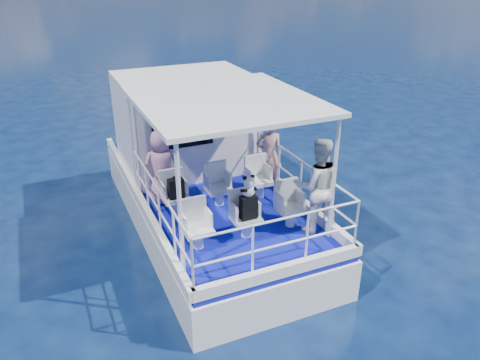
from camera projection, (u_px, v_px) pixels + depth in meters
name	position (u px, v px, depth m)	size (l,w,h in m)	color
ground	(224.00, 247.00, 9.64)	(2000.00, 2000.00, 0.00)	#071436
hull	(207.00, 224.00, 10.47)	(3.00, 7.00, 1.60)	white
deck	(206.00, 190.00, 10.11)	(2.90, 6.90, 0.10)	#0A0E8C
cabin	(185.00, 122.00, 10.69)	(2.85, 2.00, 2.20)	white
canopy	(225.00, 101.00, 8.14)	(3.00, 3.20, 0.08)	white
canopy_posts	(227.00, 162.00, 8.58)	(2.77, 2.97, 2.20)	white
railings	(234.00, 198.00, 8.57)	(2.84, 3.59, 1.00)	white
seat_port_fwd	(176.00, 204.00, 9.01)	(0.48, 0.46, 0.38)	white
seat_center_fwd	(219.00, 196.00, 9.34)	(0.48, 0.46, 0.38)	white
seat_stbd_fwd	(259.00, 188.00, 9.67)	(0.48, 0.46, 0.38)	white
seat_port_aft	(198.00, 237.00, 7.94)	(0.48, 0.46, 0.38)	white
seat_center_aft	(246.00, 226.00, 8.27)	(0.48, 0.46, 0.38)	white
seat_stbd_aft	(290.00, 216.00, 8.59)	(0.48, 0.46, 0.38)	white
passenger_port_fwd	(162.00, 167.00, 9.18)	(0.57, 0.41, 1.54)	#CA83A5
passenger_stbd_fwd	(269.00, 154.00, 9.79)	(0.56, 0.37, 1.54)	#D28F88
passenger_stbd_aft	(318.00, 186.00, 8.18)	(0.86, 0.67, 1.76)	white
backpack_port	(176.00, 188.00, 8.77)	(0.30, 0.17, 0.39)	black
backpack_center	(249.00, 207.00, 8.06)	(0.29, 0.16, 0.43)	black
compact_camera	(175.00, 178.00, 8.67)	(0.09, 0.06, 0.06)	black
panda	(249.00, 186.00, 7.89)	(0.25, 0.21, 0.38)	white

